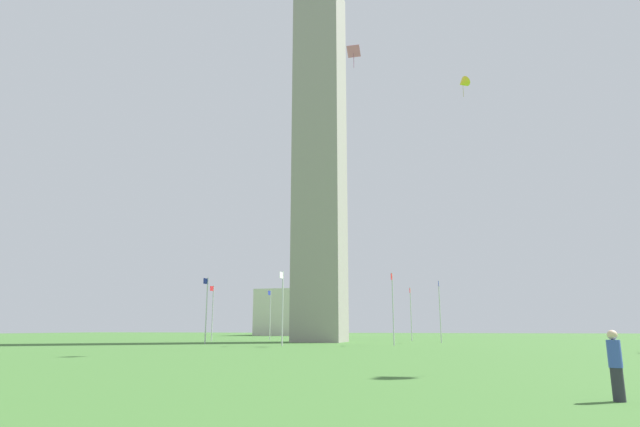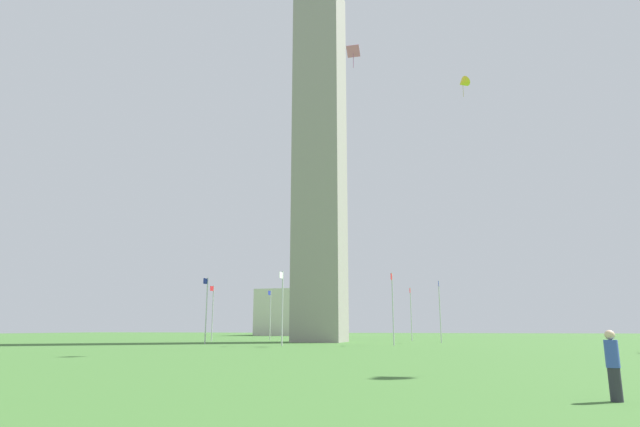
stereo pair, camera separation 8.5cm
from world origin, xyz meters
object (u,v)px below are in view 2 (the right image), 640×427
object	(u,v)px
flagpole_sw	(270,312)
kite_pink_diamond	(353,52)
flagpole_n	(282,304)
flagpole_e	(440,308)
flagpole_nw	(206,307)
person_blue_shirt	(613,366)
kite_yellow_delta	(463,83)
flagpole_w	(213,310)
obelisk_monument	(320,131)
flagpole_s	(344,313)
flagpole_se	(411,311)
distant_building	(297,313)
flagpole_ne	(393,305)

from	to	relation	value
flagpole_sw	kite_pink_diamond	bearing A→B (deg)	28.82
flagpole_n	flagpole_e	world-z (taller)	same
flagpole_sw	kite_pink_diamond	xyz separation A→B (m)	(37.46, 20.61, 20.40)
flagpole_nw	person_blue_shirt	size ratio (longest dim) A/B	4.38
flagpole_nw	kite_yellow_delta	distance (m)	40.58
flagpole_w	kite_yellow_delta	world-z (taller)	kite_yellow_delta
flagpole_n	person_blue_shirt	world-z (taller)	flagpole_n
obelisk_monument	flagpole_nw	bearing A→B (deg)	-44.83
obelisk_monument	flagpole_s	size ratio (longest dim) A/B	7.62
flagpole_e	kite_pink_diamond	xyz separation A→B (m)	(26.77, -5.18, 20.40)
flagpole_n	flagpole_s	bearing A→B (deg)	180.00
flagpole_n	flagpole_se	size ratio (longest dim) A/B	1.00
flagpole_nw	kite_pink_diamond	bearing A→B (deg)	52.02
flagpole_s	flagpole_nw	xyz separation A→B (m)	(25.79, -10.68, 0.00)
flagpole_se	person_blue_shirt	size ratio (longest dim) A/B	4.38
flagpole_e	distant_building	size ratio (longest dim) A/B	0.27
kite_pink_diamond	distant_building	bearing A→B (deg)	-160.20
flagpole_ne	flagpole_w	world-z (taller)	same
flagpole_n	person_blue_shirt	bearing A→B (deg)	29.91
obelisk_monument	kite_pink_diamond	world-z (taller)	obelisk_monument
kite_pink_diamond	distant_building	xyz separation A→B (m)	(-90.79, -32.68, -19.11)
kite_pink_diamond	distant_building	size ratio (longest dim) A/B	0.07
flagpole_se	flagpole_w	size ratio (longest dim) A/B	1.00
flagpole_s	kite_pink_diamond	xyz separation A→B (m)	(41.88, 9.93, 20.40)
flagpole_sw	flagpole_nw	world-z (taller)	same
obelisk_monument	flagpole_s	bearing A→B (deg)	180.00
flagpole_n	kite_pink_diamond	distance (m)	25.51
obelisk_monument	flagpole_ne	bearing A→B (deg)	44.83
flagpole_n	flagpole_ne	world-z (taller)	same
flagpole_ne	flagpole_sw	distance (m)	30.22
flagpole_w	distant_building	xyz separation A→B (m)	(-64.01, -7.64, 1.28)
flagpole_e	person_blue_shirt	bearing A→B (deg)	6.53
flagpole_nw	distant_building	bearing A→B (deg)	-170.82
flagpole_ne	flagpole_w	distance (m)	27.92
obelisk_monument	flagpole_sw	distance (m)	28.64
flagpole_sw	kite_yellow_delta	xyz separation A→B (m)	(15.75, 29.97, 26.77)
flagpole_s	distant_building	xyz separation A→B (m)	(-48.90, -22.75, 1.28)
flagpole_ne	flagpole_e	bearing A→B (deg)	157.50
person_blue_shirt	kite_pink_diamond	distance (m)	36.08
flagpole_n	flagpole_nw	bearing A→B (deg)	-112.50
flagpole_w	flagpole_nw	distance (m)	11.56
kite_yellow_delta	flagpole_n	bearing A→B (deg)	-62.50
flagpole_w	kite_pink_diamond	xyz separation A→B (m)	(26.77, 25.04, 20.40)
flagpole_ne	flagpole_e	size ratio (longest dim) A/B	1.00
flagpole_ne	flagpole_se	bearing A→B (deg)	180.00
flagpole_sw	distant_building	world-z (taller)	distant_building
flagpole_se	flagpole_w	world-z (taller)	same
flagpole_n	distant_building	world-z (taller)	distant_building
flagpole_sw	person_blue_shirt	size ratio (longest dim) A/B	4.38
flagpole_sw	kite_yellow_delta	size ratio (longest dim) A/B	2.78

